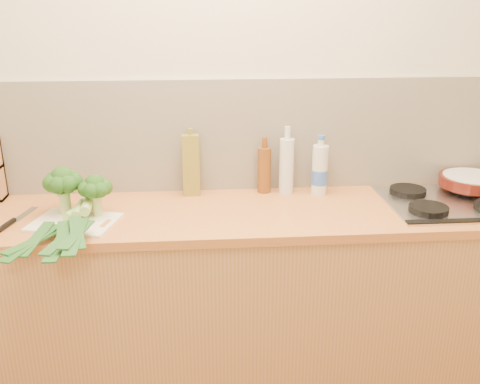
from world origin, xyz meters
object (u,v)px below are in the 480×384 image
object	(u,v)px
gas_hob	(450,201)
chefs_knife	(11,222)
skillet	(473,181)
chopping_board	(75,222)

from	to	relation	value
gas_hob	chefs_knife	bearing A→B (deg)	-177.57
gas_hob	chefs_knife	distance (m)	1.93
chefs_knife	skillet	bearing A→B (deg)	19.05
chopping_board	skillet	xyz separation A→B (m)	(1.84, 0.23, 0.06)
chefs_knife	chopping_board	bearing A→B (deg)	10.35
gas_hob	chopping_board	distance (m)	1.67
gas_hob	chefs_knife	world-z (taller)	gas_hob
chefs_knife	skillet	distance (m)	2.11
gas_hob	chopping_board	world-z (taller)	gas_hob
gas_hob	chopping_board	size ratio (longest dim) A/B	1.70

